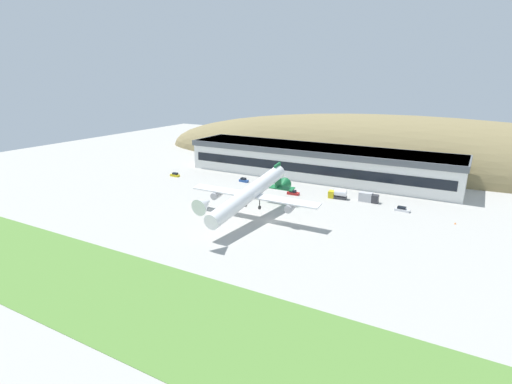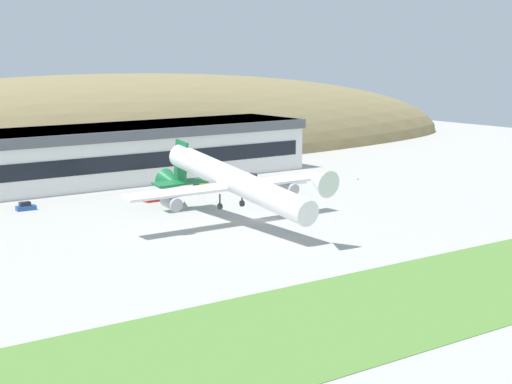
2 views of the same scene
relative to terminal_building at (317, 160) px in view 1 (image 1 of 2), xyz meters
The scene contains 13 objects.
ground_plane 57.51m from the terminal_building, 81.94° to the right, with size 365.13×365.13×0.00m, color #ADAAA3.
grass_strip_foreground 107.63m from the terminal_building, 85.73° to the right, with size 328.61×27.30×0.08m, color #568438.
hill_backdrop 48.80m from the terminal_building, 58.10° to the left, with size 270.12×62.55×46.92m, color olive.
terminal_building is the anchor object (origin of this frame).
cargo_airplane 57.50m from the terminal_building, 88.57° to the right, with size 41.87×49.34×11.26m.
service_car_0 29.22m from the terminal_building, 86.04° to the right, with size 4.36×2.01×1.61m.
service_car_1 49.01m from the terminal_building, 35.71° to the right, with size 4.64×2.08×1.49m.
service_car_2 60.24m from the terminal_building, 151.62° to the right, with size 4.03×1.79×1.66m.
service_car_3 32.20m from the terminal_building, 135.98° to the right, with size 3.83×1.86×1.67m.
fuel_truck 31.06m from the terminal_building, 55.17° to the right, with size 6.39×2.90×3.34m.
box_truck 36.91m from the terminal_building, 40.71° to the right, with size 6.46×2.36×3.13m.
traffic_cone_0 35.55m from the terminal_building, 80.96° to the right, with size 0.52×0.52×0.58m.
traffic_cone_1 64.20m from the terminal_building, 30.74° to the right, with size 0.52×0.52×0.58m.
Camera 1 is at (49.77, -97.82, 40.96)m, focal length 28.00 mm.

